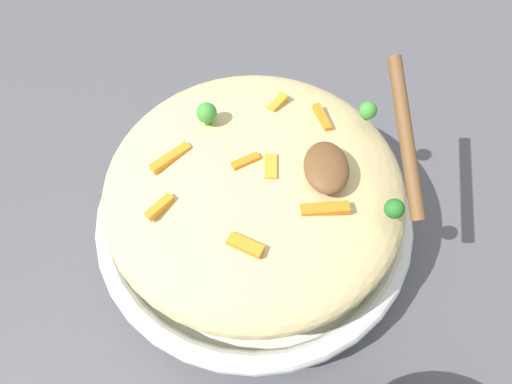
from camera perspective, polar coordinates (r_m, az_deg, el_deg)
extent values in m
plane|color=#4C4C51|center=(0.52, 0.00, -4.42)|extent=(2.40, 2.40, 0.00)
cylinder|color=silver|center=(0.51, 0.00, -3.72)|extent=(0.31, 0.31, 0.03)
torus|color=silver|center=(0.49, 0.00, -2.37)|extent=(0.33, 0.33, 0.02)
torus|color=black|center=(0.49, 0.00, -2.12)|extent=(0.32, 0.32, 0.00)
ellipsoid|color=#D1BA7A|center=(0.45, 0.00, 0.66)|extent=(0.29, 0.29, 0.08)
cube|color=orange|center=(0.43, -10.29, 4.19)|extent=(0.03, 0.04, 0.01)
cube|color=orange|center=(0.46, 8.39, 9.15)|extent=(0.03, 0.02, 0.01)
cube|color=orange|center=(0.38, -1.07, -6.58)|extent=(0.02, 0.03, 0.01)
cube|color=orange|center=(0.47, 2.92, 10.97)|extent=(0.02, 0.02, 0.01)
cube|color=orange|center=(0.41, 2.06, 3.11)|extent=(0.03, 0.01, 0.01)
cube|color=orange|center=(0.40, -11.60, -1.82)|extent=(0.03, 0.02, 0.01)
cube|color=orange|center=(0.40, 8.76, -2.09)|extent=(0.01, 0.04, 0.01)
cube|color=orange|center=(0.41, -1.05, 3.55)|extent=(0.02, 0.03, 0.01)
cylinder|color=#377928|center=(0.47, 13.69, 9.07)|extent=(0.01, 0.01, 0.01)
sphere|color=#3D8E33|center=(0.46, 13.91, 9.78)|extent=(0.02, 0.02, 0.02)
cylinder|color=#205B1C|center=(0.41, 16.69, -2.57)|extent=(0.01, 0.01, 0.00)
sphere|color=#236B23|center=(0.40, 16.98, -1.98)|extent=(0.02, 0.02, 0.02)
cylinder|color=#377928|center=(0.45, -5.77, 8.78)|extent=(0.01, 0.01, 0.01)
sphere|color=#3D8E33|center=(0.44, -5.90, 9.73)|extent=(0.02, 0.02, 0.02)
ellipsoid|color=brown|center=(0.41, 8.95, 3.04)|extent=(0.06, 0.04, 0.02)
cylinder|color=brown|center=(0.41, 18.40, 6.08)|extent=(0.13, 0.03, 0.07)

